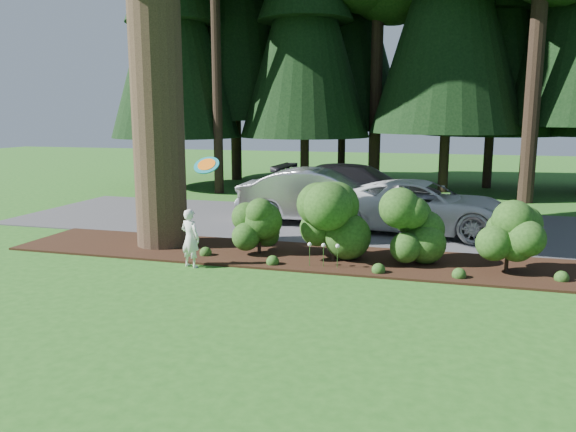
# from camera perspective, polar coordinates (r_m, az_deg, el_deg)

# --- Properties ---
(ground) EXTENTS (80.00, 80.00, 0.00)m
(ground) POSITION_cam_1_polar(r_m,az_deg,el_deg) (9.68, 2.31, -9.24)
(ground) COLOR #205317
(ground) RESTS_ON ground
(mulch_bed) EXTENTS (16.00, 2.50, 0.05)m
(mulch_bed) POSITION_cam_1_polar(r_m,az_deg,el_deg) (12.72, 5.74, -4.39)
(mulch_bed) COLOR black
(mulch_bed) RESTS_ON ground
(driveway) EXTENTS (22.00, 6.00, 0.03)m
(driveway) POSITION_cam_1_polar(r_m,az_deg,el_deg) (16.82, 8.29, -0.87)
(driveway) COLOR #38383A
(driveway) RESTS_ON ground
(shrub_row) EXTENTS (6.53, 1.60, 1.61)m
(shrub_row) POSITION_cam_1_polar(r_m,az_deg,el_deg) (12.33, 9.24, -1.20)
(shrub_row) COLOR #1A3911
(shrub_row) RESTS_ON ground
(lily_cluster) EXTENTS (0.69, 0.09, 0.57)m
(lily_cluster) POSITION_cam_1_polar(r_m,az_deg,el_deg) (11.85, 3.63, -3.10)
(lily_cluster) COLOR #1A3911
(lily_cluster) RESTS_ON ground
(car_silver_wagon) EXTENTS (4.99, 2.03, 1.61)m
(car_silver_wagon) POSITION_cam_1_polar(r_m,az_deg,el_deg) (16.75, 3.38, 2.01)
(car_silver_wagon) COLOR #B8B8BD
(car_silver_wagon) RESTS_ON driveway
(car_white_suv) EXTENTS (5.42, 3.08, 1.43)m
(car_white_suv) POSITION_cam_1_polar(r_m,az_deg,el_deg) (15.84, 13.51, 0.94)
(car_white_suv) COLOR white
(car_white_suv) RESTS_ON driveway
(car_dark_suv) EXTENTS (5.61, 2.43, 1.61)m
(car_dark_suv) POSITION_cam_1_polar(r_m,az_deg,el_deg) (18.46, 7.26, 2.72)
(car_dark_suv) COLOR black
(car_dark_suv) RESTS_ON driveway
(child) EXTENTS (0.53, 0.42, 1.26)m
(child) POSITION_cam_1_polar(r_m,az_deg,el_deg) (12.15, -9.90, -2.24)
(child) COLOR white
(child) RESTS_ON ground
(frisbee) EXTENTS (0.55, 0.46, 0.34)m
(frisbee) POSITION_cam_1_polar(r_m,az_deg,el_deg) (12.00, -8.27, 5.15)
(frisbee) COLOR teal
(frisbee) RESTS_ON ground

